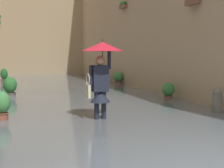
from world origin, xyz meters
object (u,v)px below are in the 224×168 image
at_px(person_wading, 101,65).
at_px(mooring_bollard, 217,103).
at_px(potted_plant_near_left, 118,78).
at_px(potted_plant_near_right, 1,107).
at_px(potted_plant_mid_left, 106,77).
at_px(potted_plant_mid_right, 10,88).
at_px(potted_plant_far_left, 168,91).
at_px(potted_plant_far_right, 4,76).

height_order(person_wading, mooring_bollard, person_wading).
bearing_deg(person_wading, potted_plant_near_left, -110.90).
distance_m(person_wading, mooring_bollard, 3.42).
relative_size(potted_plant_near_right, potted_plant_mid_left, 1.03).
distance_m(potted_plant_near_right, potted_plant_near_left, 10.01).
distance_m(potted_plant_mid_right, potted_plant_mid_left, 7.46).
bearing_deg(potted_plant_near_right, potted_plant_mid_left, -119.15).
xyz_separation_m(potted_plant_near_right, potted_plant_mid_left, (-5.55, -9.95, -0.04)).
height_order(potted_plant_far_left, potted_plant_mid_left, potted_plant_mid_left).
bearing_deg(potted_plant_far_left, potted_plant_far_right, -59.34).
xyz_separation_m(person_wading, potted_plant_mid_right, (2.06, -5.29, -0.99)).
bearing_deg(potted_plant_near_left, potted_plant_near_right, 55.37).
xyz_separation_m(potted_plant_far_left, potted_plant_mid_right, (5.30, -2.45, 0.05)).
bearing_deg(person_wading, potted_plant_far_left, -138.81).
xyz_separation_m(person_wading, potted_plant_far_right, (2.29, -12.17, -0.97)).
relative_size(person_wading, mooring_bollard, 2.51).
bearing_deg(potted_plant_far_left, mooring_bollard, 90.15).
xyz_separation_m(person_wading, potted_plant_near_right, (2.32, -0.59, -0.99)).
distance_m(person_wading, potted_plant_far_left, 4.43).
height_order(person_wading, potted_plant_mid_left, person_wading).
height_order(potted_plant_mid_left, potted_plant_near_left, potted_plant_mid_left).
relative_size(potted_plant_mid_right, potted_plant_near_right, 1.04).
distance_m(person_wading, potted_plant_far_right, 12.42).
bearing_deg(mooring_bollard, potted_plant_mid_left, -89.91).
distance_m(person_wading, potted_plant_mid_left, 11.07).
height_order(potted_plant_mid_left, mooring_bollard, same).
height_order(potted_plant_near_right, potted_plant_near_left, potted_plant_near_right).
distance_m(potted_plant_far_right, potted_plant_near_left, 6.57).
bearing_deg(potted_plant_near_left, potted_plant_mid_right, 33.13).
relative_size(person_wading, potted_plant_far_left, 2.80).
distance_m(potted_plant_far_left, mooring_bollard, 2.87).
distance_m(potted_plant_far_left, potted_plant_mid_left, 7.71).
bearing_deg(potted_plant_mid_right, potted_plant_far_left, 155.17).
relative_size(potted_plant_near_left, mooring_bollard, 0.98).
bearing_deg(potted_plant_near_right, potted_plant_far_right, -90.14).
height_order(potted_plant_mid_right, potted_plant_far_right, potted_plant_far_right).
xyz_separation_m(potted_plant_mid_right, potted_plant_far_right, (0.23, -6.88, 0.02)).
height_order(person_wading, potted_plant_near_left, person_wading).
bearing_deg(potted_plant_near_left, mooring_bollard, 89.19).
relative_size(potted_plant_far_left, potted_plant_far_right, 0.80).
bearing_deg(potted_plant_mid_left, potted_plant_mid_right, 44.80).
distance_m(potted_plant_mid_right, potted_plant_near_right, 4.70).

